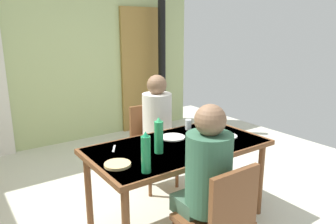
{
  "coord_description": "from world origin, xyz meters",
  "views": [
    {
      "loc": [
        -1.3,
        -2.27,
        1.66
      ],
      "look_at": [
        0.23,
        -0.1,
        0.97
      ],
      "focal_mm": 34.35,
      "sensor_mm": 36.0,
      "label": 1
    }
  ],
  "objects_px": {
    "dining_table": "(178,152)",
    "person_far_diner": "(158,118)",
    "person_near_diner": "(206,171)",
    "chair_far_diner": "(151,140)",
    "water_bottle_green_near": "(159,136)",
    "chair_near_diner": "(220,220)",
    "water_bottle_green_far": "(146,153)",
    "serving_bowl_center": "(199,140)"
  },
  "relations": [
    {
      "from": "chair_far_diner",
      "to": "person_far_diner",
      "type": "relative_size",
      "value": 1.13
    },
    {
      "from": "dining_table",
      "to": "water_bottle_green_near",
      "type": "xyz_separation_m",
      "value": [
        -0.23,
        -0.06,
        0.21
      ]
    },
    {
      "from": "person_near_diner",
      "to": "person_far_diner",
      "type": "bearing_deg",
      "value": 70.31
    },
    {
      "from": "dining_table",
      "to": "person_far_diner",
      "type": "height_order",
      "value": "person_far_diner"
    },
    {
      "from": "person_far_diner",
      "to": "water_bottle_green_far",
      "type": "distance_m",
      "value": 1.16
    },
    {
      "from": "person_near_diner",
      "to": "chair_far_diner",
      "type": "bearing_deg",
      "value": 72.14
    },
    {
      "from": "person_far_diner",
      "to": "water_bottle_green_far",
      "type": "height_order",
      "value": "person_far_diner"
    },
    {
      "from": "person_near_diner",
      "to": "serving_bowl_center",
      "type": "height_order",
      "value": "person_near_diner"
    },
    {
      "from": "chair_near_diner",
      "to": "serving_bowl_center",
      "type": "relative_size",
      "value": 5.12
    },
    {
      "from": "water_bottle_green_near",
      "to": "chair_near_diner",
      "type": "bearing_deg",
      "value": -90.51
    },
    {
      "from": "water_bottle_green_far",
      "to": "serving_bowl_center",
      "type": "distance_m",
      "value": 0.7
    },
    {
      "from": "chair_far_diner",
      "to": "water_bottle_green_far",
      "type": "distance_m",
      "value": 1.32
    },
    {
      "from": "water_bottle_green_far",
      "to": "serving_bowl_center",
      "type": "bearing_deg",
      "value": 18.76
    },
    {
      "from": "person_near_diner",
      "to": "serving_bowl_center",
      "type": "bearing_deg",
      "value": 53.45
    },
    {
      "from": "dining_table",
      "to": "chair_near_diner",
      "type": "xyz_separation_m",
      "value": [
        -0.24,
        -0.75,
        -0.15
      ]
    },
    {
      "from": "water_bottle_green_far",
      "to": "person_far_diner",
      "type": "bearing_deg",
      "value": 52.66
    },
    {
      "from": "serving_bowl_center",
      "to": "dining_table",
      "type": "bearing_deg",
      "value": 153.55
    },
    {
      "from": "chair_near_diner",
      "to": "chair_far_diner",
      "type": "relative_size",
      "value": 1.0
    },
    {
      "from": "person_far_diner",
      "to": "water_bottle_green_near",
      "type": "xyz_separation_m",
      "value": [
        -0.44,
        -0.68,
        0.07
      ]
    },
    {
      "from": "dining_table",
      "to": "water_bottle_green_near",
      "type": "relative_size",
      "value": 5.21
    },
    {
      "from": "dining_table",
      "to": "person_far_diner",
      "type": "distance_m",
      "value": 0.66
    },
    {
      "from": "chair_near_diner",
      "to": "water_bottle_green_near",
      "type": "bearing_deg",
      "value": 89.49
    },
    {
      "from": "chair_far_diner",
      "to": "person_near_diner",
      "type": "xyz_separation_m",
      "value": [
        -0.44,
        -1.37,
        0.28
      ]
    },
    {
      "from": "serving_bowl_center",
      "to": "person_near_diner",
      "type": "bearing_deg",
      "value": -126.55
    },
    {
      "from": "dining_table",
      "to": "person_far_diner",
      "type": "xyz_separation_m",
      "value": [
        0.2,
        0.62,
        0.13
      ]
    },
    {
      "from": "person_near_diner",
      "to": "person_far_diner",
      "type": "xyz_separation_m",
      "value": [
        0.44,
        1.23,
        0.0
      ]
    },
    {
      "from": "person_far_diner",
      "to": "serving_bowl_center",
      "type": "height_order",
      "value": "person_far_diner"
    },
    {
      "from": "chair_far_diner",
      "to": "water_bottle_green_far",
      "type": "relative_size",
      "value": 3.01
    },
    {
      "from": "water_bottle_green_near",
      "to": "chair_far_diner",
      "type": "bearing_deg",
      "value": 61.78
    },
    {
      "from": "person_near_diner",
      "to": "serving_bowl_center",
      "type": "relative_size",
      "value": 4.53
    },
    {
      "from": "water_bottle_green_far",
      "to": "serving_bowl_center",
      "type": "relative_size",
      "value": 1.7
    },
    {
      "from": "chair_near_diner",
      "to": "water_bottle_green_near",
      "type": "distance_m",
      "value": 0.78
    },
    {
      "from": "person_near_diner",
      "to": "person_far_diner",
      "type": "distance_m",
      "value": 1.31
    },
    {
      "from": "dining_table",
      "to": "water_bottle_green_far",
      "type": "height_order",
      "value": "water_bottle_green_far"
    },
    {
      "from": "chair_near_diner",
      "to": "person_near_diner",
      "type": "height_order",
      "value": "person_near_diner"
    },
    {
      "from": "dining_table",
      "to": "serving_bowl_center",
      "type": "distance_m",
      "value": 0.2
    },
    {
      "from": "dining_table",
      "to": "serving_bowl_center",
      "type": "bearing_deg",
      "value": -26.45
    },
    {
      "from": "serving_bowl_center",
      "to": "chair_far_diner",
      "type": "bearing_deg",
      "value": 87.04
    },
    {
      "from": "serving_bowl_center",
      "to": "chair_near_diner",
      "type": "bearing_deg",
      "value": -120.6
    },
    {
      "from": "person_near_diner",
      "to": "water_bottle_green_far",
      "type": "relative_size",
      "value": 2.66
    },
    {
      "from": "dining_table",
      "to": "water_bottle_green_near",
      "type": "distance_m",
      "value": 0.32
    },
    {
      "from": "chair_near_diner",
      "to": "water_bottle_green_far",
      "type": "distance_m",
      "value": 0.63
    }
  ]
}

